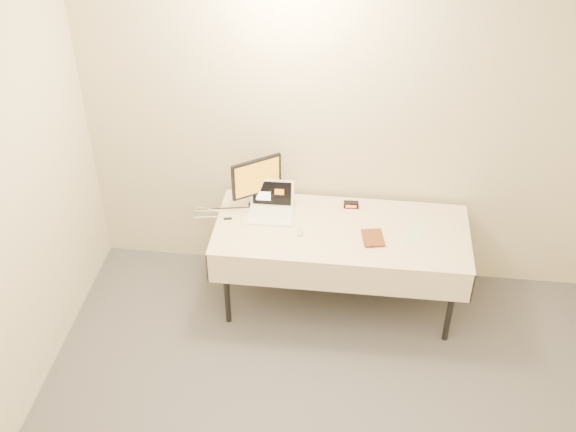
# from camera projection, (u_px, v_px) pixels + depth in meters

# --- Properties ---
(back_wall) EXTENTS (4.00, 0.10, 2.70)m
(back_wall) POSITION_uv_depth(u_px,v_px,m) (349.00, 125.00, 5.27)
(back_wall) COLOR beige
(back_wall) RESTS_ON ground
(table) EXTENTS (1.86, 0.81, 0.74)m
(table) POSITION_uv_depth(u_px,v_px,m) (341.00, 235.00, 5.31)
(table) COLOR black
(table) RESTS_ON ground
(laptop) EXTENTS (0.33, 0.29, 0.23)m
(laptop) POSITION_uv_depth(u_px,v_px,m) (271.00, 206.00, 5.40)
(laptop) COLOR white
(laptop) RESTS_ON table
(monitor) EXTENTS (0.34, 0.25, 0.41)m
(monitor) POSITION_uv_depth(u_px,v_px,m) (257.00, 179.00, 5.36)
(monitor) COLOR black
(monitor) RESTS_ON table
(book) EXTENTS (0.15, 0.05, 0.20)m
(book) POSITION_uv_depth(u_px,v_px,m) (363.00, 228.00, 5.11)
(book) COLOR #98491B
(book) RESTS_ON table
(alarm_clock) EXTENTS (0.11, 0.05, 0.05)m
(alarm_clock) POSITION_uv_depth(u_px,v_px,m) (351.00, 205.00, 5.47)
(alarm_clock) COLOR black
(alarm_clock) RESTS_ON table
(clicker) EXTENTS (0.06, 0.09, 0.02)m
(clicker) POSITION_uv_depth(u_px,v_px,m) (300.00, 232.00, 5.22)
(clicker) COLOR silver
(clicker) RESTS_ON table
(paper_form) EXTENTS (0.19, 0.30, 0.00)m
(paper_form) POSITION_uv_depth(u_px,v_px,m) (417.00, 232.00, 5.24)
(paper_form) COLOR #B2DFB3
(paper_form) RESTS_ON table
(usb_dongle) EXTENTS (0.06, 0.03, 0.01)m
(usb_dongle) POSITION_uv_depth(u_px,v_px,m) (228.00, 219.00, 5.36)
(usb_dongle) COLOR black
(usb_dongle) RESTS_ON table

